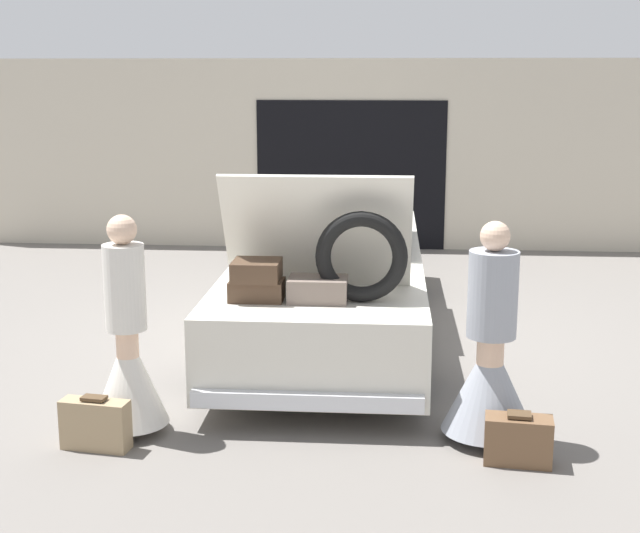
{
  "coord_description": "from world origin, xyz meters",
  "views": [
    {
      "loc": [
        0.56,
        -8.74,
        2.59
      ],
      "look_at": [
        0.0,
        -1.47,
        1.0
      ],
      "focal_mm": 50.0,
      "sensor_mm": 36.0,
      "label": 1
    }
  ],
  "objects_px": {
    "suitcase_beside_left_person": "(95,424)",
    "suitcase_beside_right_person": "(518,440)",
    "person_right": "(490,365)",
    "person_left": "(128,357)",
    "car": "(331,276)"
  },
  "relations": [
    {
      "from": "suitcase_beside_left_person",
      "to": "suitcase_beside_right_person",
      "type": "xyz_separation_m",
      "value": [
        2.93,
        -0.01,
        -0.01
      ]
    },
    {
      "from": "suitcase_beside_left_person",
      "to": "person_right",
      "type": "bearing_deg",
      "value": 7.69
    },
    {
      "from": "person_left",
      "to": "suitcase_beside_left_person",
      "type": "height_order",
      "value": "person_left"
    },
    {
      "from": "person_right",
      "to": "suitcase_beside_left_person",
      "type": "xyz_separation_m",
      "value": [
        -2.76,
        -0.37,
        -0.38
      ]
    },
    {
      "from": "car",
      "to": "suitcase_beside_right_person",
      "type": "xyz_separation_m",
      "value": [
        1.46,
        -3.01,
        -0.43
      ]
    },
    {
      "from": "suitcase_beside_right_person",
      "to": "suitcase_beside_left_person",
      "type": "bearing_deg",
      "value": 179.8
    },
    {
      "from": "person_left",
      "to": "person_right",
      "type": "distance_m",
      "value": 2.6
    },
    {
      "from": "person_left",
      "to": "person_right",
      "type": "relative_size",
      "value": 1.01
    },
    {
      "from": "car",
      "to": "person_right",
      "type": "xyz_separation_m",
      "value": [
        1.3,
        -2.63,
        -0.03
      ]
    },
    {
      "from": "person_left",
      "to": "suitcase_beside_left_person",
      "type": "distance_m",
      "value": 0.53
    },
    {
      "from": "person_left",
      "to": "suitcase_beside_right_person",
      "type": "xyz_separation_m",
      "value": [
        2.77,
        -0.32,
        -0.41
      ]
    },
    {
      "from": "person_right",
      "to": "suitcase_beside_right_person",
      "type": "distance_m",
      "value": 0.58
    },
    {
      "from": "car",
      "to": "suitcase_beside_right_person",
      "type": "relative_size",
      "value": 11.49
    },
    {
      "from": "person_left",
      "to": "person_right",
      "type": "xyz_separation_m",
      "value": [
        2.6,
        0.06,
        -0.02
      ]
    },
    {
      "from": "car",
      "to": "suitcase_beside_left_person",
      "type": "height_order",
      "value": "car"
    }
  ]
}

